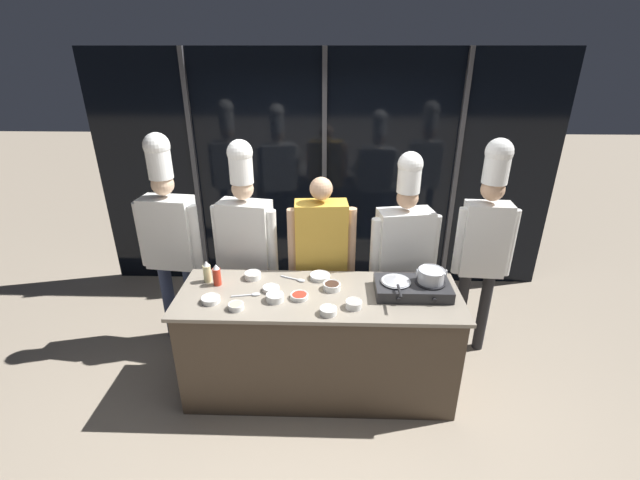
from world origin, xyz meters
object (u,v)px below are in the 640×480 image
at_px(prep_bowl_garlic, 211,299).
at_px(chef_sous, 246,235).
at_px(prep_bowl_bean_sprouts, 271,288).
at_px(chef_pastry, 485,233).
at_px(squeeze_bottle_chili, 217,275).
at_px(stock_pot, 431,275).
at_px(prep_bowl_onion, 275,297).
at_px(prep_bowl_noodles, 328,310).
at_px(serving_spoon_solid, 297,280).
at_px(prep_bowl_chicken, 253,275).
at_px(prep_bowl_chili_flakes, 299,296).
at_px(person_guest, 322,251).
at_px(portable_stove, 412,288).
at_px(chef_line, 403,245).
at_px(prep_bowl_soy_glaze, 332,286).
at_px(chef_head, 170,231).
at_px(prep_bowl_shrimp, 354,304).
at_px(prep_bowl_ginger, 236,306).
at_px(squeeze_bottle_oil, 207,272).
at_px(serving_spoon_slotted, 251,295).
at_px(prep_bowl_rice, 320,276).
at_px(frying_pan, 396,279).

bearing_deg(prep_bowl_garlic, chef_sous, 80.38).
xyz_separation_m(prep_bowl_bean_sprouts, chef_pastry, (1.80, 0.53, 0.27)).
height_order(squeeze_bottle_chili, prep_bowl_bean_sprouts, squeeze_bottle_chili).
bearing_deg(stock_pot, prep_bowl_onion, -173.27).
height_order(prep_bowl_noodles, serving_spoon_solid, prep_bowl_noodles).
bearing_deg(prep_bowl_chicken, chef_pastry, 9.63).
bearing_deg(prep_bowl_chili_flakes, person_guest, 76.28).
relative_size(portable_stove, person_guest, 0.34).
bearing_deg(chef_sous, prep_bowl_onion, 125.53).
height_order(prep_bowl_garlic, chef_line, chef_line).
relative_size(prep_bowl_soy_glaze, chef_head, 0.07).
xyz_separation_m(prep_bowl_shrimp, prep_bowl_ginger, (-0.87, -0.04, -0.01)).
bearing_deg(squeeze_bottle_chili, serving_spoon_solid, 7.91).
height_order(prep_bowl_chicken, chef_pastry, chef_pastry).
distance_m(squeeze_bottle_oil, chef_head, 0.68).
relative_size(person_guest, chef_pastry, 0.84).
distance_m(portable_stove, serving_spoon_solid, 0.93).
bearing_deg(prep_bowl_noodles, portable_stove, 25.11).
xyz_separation_m(serving_spoon_slotted, chef_line, (1.26, 0.63, 0.14)).
relative_size(prep_bowl_bean_sprouts, prep_bowl_ginger, 1.15).
height_order(prep_bowl_chili_flakes, prep_bowl_rice, same).
bearing_deg(prep_bowl_chili_flakes, chef_pastry, 22.07).
bearing_deg(chef_pastry, prep_bowl_soy_glaze, 24.27).
height_order(stock_pot, serving_spoon_solid, stock_pot).
bearing_deg(portable_stove, prep_bowl_noodles, -154.89).
distance_m(prep_bowl_chicken, serving_spoon_solid, 0.38).
bearing_deg(prep_bowl_chili_flakes, chef_line, 37.01).
bearing_deg(squeeze_bottle_oil, serving_spoon_solid, 3.11).
bearing_deg(portable_stove, prep_bowl_soy_glaze, 176.30).
xyz_separation_m(prep_bowl_chicken, chef_pastry, (1.98, 0.34, 0.26)).
bearing_deg(frying_pan, prep_bowl_soy_glaze, 174.74).
bearing_deg(squeeze_bottle_oil, prep_bowl_bean_sprouts, -13.63).
bearing_deg(person_guest, chef_sous, -11.13).
bearing_deg(serving_spoon_slotted, person_guest, 48.58).
distance_m(prep_bowl_chili_flakes, prep_bowl_chicken, 0.51).
distance_m(prep_bowl_bean_sprouts, serving_spoon_solid, 0.26).
relative_size(frying_pan, stock_pot, 1.76).
xyz_separation_m(prep_bowl_shrimp, prep_bowl_soy_glaze, (-0.16, 0.26, -0.00)).
height_order(prep_bowl_garlic, chef_sous, chef_sous).
bearing_deg(chef_head, prep_bowl_ginger, 138.10).
relative_size(prep_bowl_shrimp, prep_bowl_onion, 0.89).
bearing_deg(prep_bowl_chili_flakes, prep_bowl_ginger, -160.64).
bearing_deg(person_guest, prep_bowl_onion, 59.09).
height_order(portable_stove, prep_bowl_ginger, portable_stove).
xyz_separation_m(frying_pan, chef_pastry, (0.83, 0.54, 0.17)).
bearing_deg(squeeze_bottle_oil, prep_bowl_ginger, -51.35).
xyz_separation_m(stock_pot, prep_bowl_noodles, (-0.79, -0.31, -0.13)).
bearing_deg(squeeze_bottle_oil, chef_pastry, 9.73).
xyz_separation_m(prep_bowl_onion, serving_spoon_slotted, (-0.19, 0.07, -0.03)).
relative_size(squeeze_bottle_chili, prep_bowl_noodles, 1.46).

